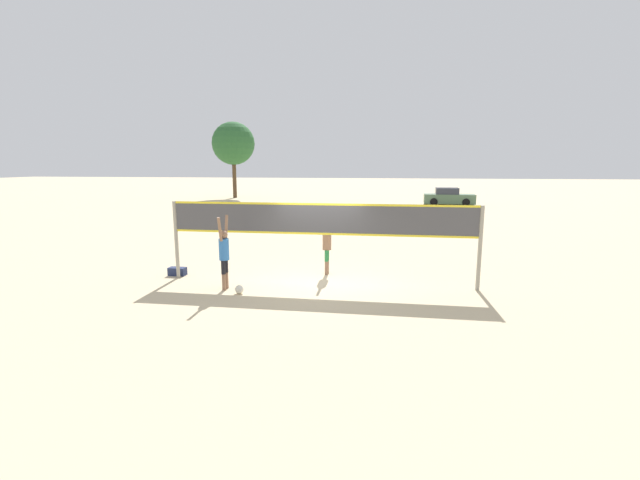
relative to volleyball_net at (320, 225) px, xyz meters
The scene contains 8 objects.
ground_plane 1.76m from the volleyball_net, ahead, with size 200.00×200.00×0.00m, color beige.
volleyball_net is the anchor object (origin of this frame).
player_spiker 2.83m from the volleyball_net, 158.96° to the right, with size 0.28×0.70×2.09m.
player_blocker 1.36m from the volleyball_net, 87.58° to the left, with size 0.28×0.68×1.97m.
volleyball 2.94m from the volleyball_net, 146.61° to the right, with size 0.24×0.24×0.24m.
gear_bag 4.94m from the volleyball_net, behind, with size 0.54×0.28×0.26m.
parked_car_near 27.62m from the volleyball_net, 74.63° to the left, with size 4.37×2.10×1.49m.
tree_left_cluster 34.89m from the volleyball_net, 113.91° to the left, with size 4.44×4.44×7.89m.
Camera 1 is at (1.86, -12.15, 3.49)m, focal length 24.00 mm.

